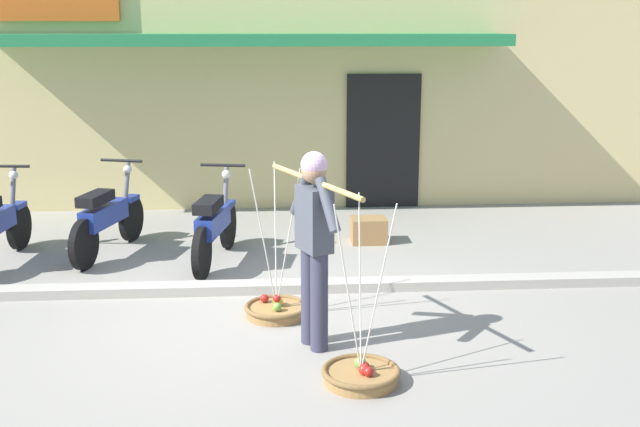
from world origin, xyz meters
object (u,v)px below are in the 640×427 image
Objects in this scene: fruit_vendor at (314,237)px; motorcycle_second_in_row at (107,218)px; fruit_basket_left_side at (361,373)px; wooden_crate at (369,230)px; fruit_basket_right_side at (276,308)px; motorcycle_third_in_row at (215,225)px.

motorcycle_second_in_row is (-2.30, 2.90, -0.52)m from fruit_vendor.
wooden_crate is (0.58, 3.96, 0.08)m from fruit_basket_left_side.
motorcycle_second_in_row is at bearing 128.37° from fruit_vendor.
fruit_basket_right_side is at bearing -115.84° from wooden_crate.
wooden_crate is at bearing 74.49° from fruit_vendor.
fruit_basket_right_side reaches higher than motorcycle_second_in_row.
motorcycle_second_in_row is 3.23m from wooden_crate.
motorcycle_second_in_row is 1.37m from motorcycle_third_in_row.
fruit_basket_left_side is 1.59m from fruit_basket_right_side.
fruit_vendor is 3.85× the size of wooden_crate.
fruit_vendor reaches higher than motorcycle_second_in_row.
motorcycle_second_in_row reaches higher than wooden_crate.
fruit_basket_right_side is 2.97m from motorcycle_second_in_row.
fruit_vendor is 1.20m from fruit_basket_right_side.
fruit_basket_left_side is 1.00× the size of fruit_basket_right_side.
wooden_crate is (1.89, 0.75, -0.29)m from motorcycle_third_in_row.
fruit_vendor reaches higher than fruit_basket_left_side.
fruit_basket_right_side is 0.80× the size of motorcycle_third_in_row.
fruit_basket_left_side is 3.30× the size of wooden_crate.
wooden_crate is at bearing 64.16° from fruit_basket_right_side.
motorcycle_third_in_row is at bearing 111.87° from fruit_vendor.
motorcycle_third_in_row reaches higher than wooden_crate.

